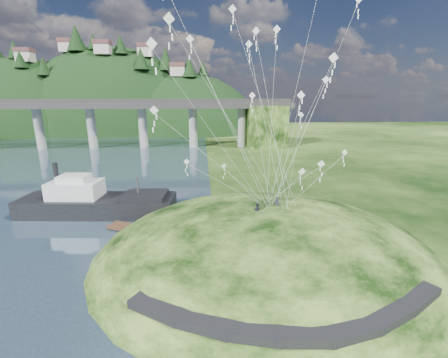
{
  "coord_description": "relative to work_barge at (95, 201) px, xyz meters",
  "views": [
    {
      "loc": [
        1.67,
        -25.37,
        15.69
      ],
      "look_at": [
        4.0,
        6.0,
        7.0
      ],
      "focal_mm": 24.0,
      "sensor_mm": 36.0,
      "label": 1
    }
  ],
  "objects": [
    {
      "name": "work_barge",
      "position": [
        0.0,
        0.0,
        0.0
      ],
      "size": [
        21.1,
        7.47,
        7.24
      ],
      "color": "black",
      "rests_on": "ground"
    },
    {
      "name": "kite_flyers",
      "position": [
        21.13,
        -12.27,
        4.02
      ],
      "size": [
        3.13,
        2.03,
        1.91
      ],
      "color": "#272A35",
      "rests_on": "ground"
    },
    {
      "name": "far_ridge",
      "position": [
        -30.48,
        107.67,
        -9.25
      ],
      "size": [
        153.0,
        70.0,
        94.5
      ],
      "color": "black",
      "rests_on": "ground"
    },
    {
      "name": "wooden_dock",
      "position": [
        8.88,
        -7.19,
        -1.43
      ],
      "size": [
        11.83,
        6.71,
        0.87
      ],
      "color": "#3E2719",
      "rests_on": "ground"
    },
    {
      "name": "grass_hill",
      "position": [
        21.1,
        -12.5,
        -3.31
      ],
      "size": [
        36.0,
        32.0,
        13.0
      ],
      "color": "black",
      "rests_on": "ground"
    },
    {
      "name": "footpath",
      "position": [
        20.56,
        -24.25,
        0.27
      ],
      "size": [
        22.29,
        5.84,
        0.83
      ],
      "color": "black",
      "rests_on": "ground"
    },
    {
      "name": "kite_swarm",
      "position": [
        20.64,
        -9.6,
        16.55
      ],
      "size": [
        19.77,
        17.21,
        21.84
      ],
      "color": "white",
      "rests_on": "ground"
    },
    {
      "name": "ground",
      "position": [
        13.1,
        -14.5,
        -1.81
      ],
      "size": [
        320.0,
        320.0,
        0.0
      ],
      "primitive_type": "plane",
      "color": "black",
      "rests_on": "ground"
    },
    {
      "name": "bridge",
      "position": [
        -13.36,
        55.56,
        7.89
      ],
      "size": [
        160.0,
        11.0,
        15.0
      ],
      "color": "#2D2B2B",
      "rests_on": "ground"
    }
  ]
}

